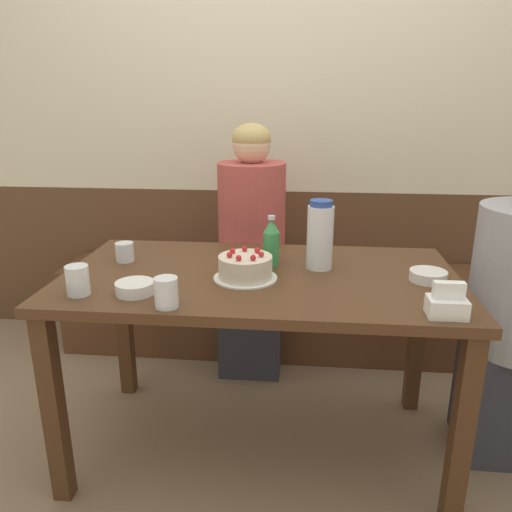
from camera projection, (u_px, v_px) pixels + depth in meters
name	position (u px, v px, depth m)	size (l,w,h in m)	color
ground_plane	(259.00, 445.00, 2.01)	(12.00, 12.00, 0.00)	#846B51
back_wall	(278.00, 114.00, 2.62)	(4.80, 0.04, 2.50)	brown
bench_seat	(273.00, 309.00, 2.73)	(2.26, 0.38, 0.46)	#56331E
dining_table	(259.00, 298.00, 1.81)	(1.41, 0.76, 0.73)	#4C2D19
birthday_cake	(245.00, 267.00, 1.72)	(0.22, 0.22, 0.10)	white
water_pitcher	(320.00, 235.00, 1.81)	(0.10, 0.10, 0.25)	white
soju_bottle	(271.00, 242.00, 1.85)	(0.06, 0.06, 0.19)	#388E4C
napkin_holder	(447.00, 304.00, 1.43)	(0.11, 0.08, 0.11)	white
bowl_soup_white	(135.00, 288.00, 1.60)	(0.13, 0.13, 0.04)	white
bowl_rice_small	(428.00, 276.00, 1.71)	(0.13, 0.13, 0.04)	white
glass_water_tall	(78.00, 280.00, 1.58)	(0.07, 0.07, 0.10)	silver
glass_tumbler_short	(166.00, 293.00, 1.49)	(0.07, 0.07, 0.09)	silver
glass_shot_small	(125.00, 252.00, 1.91)	(0.07, 0.07, 0.07)	silver
person_pale_blue_shirt	(252.00, 259.00, 2.45)	(0.32, 0.34, 1.22)	#33333D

